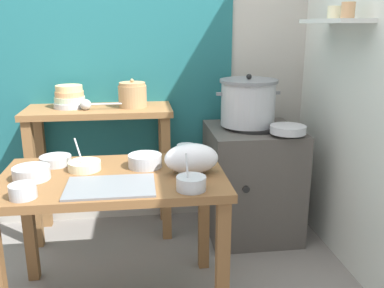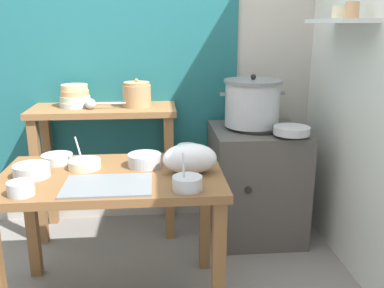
{
  "view_description": "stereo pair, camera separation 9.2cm",
  "coord_description": "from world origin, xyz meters",
  "views": [
    {
      "loc": [
        0.12,
        -1.97,
        1.43
      ],
      "look_at": [
        0.4,
        0.16,
        0.82
      ],
      "focal_mm": 39.34,
      "sensor_mm": 36.0,
      "label": 1
    },
    {
      "loc": [
        0.22,
        -1.98,
        1.43
      ],
      "look_at": [
        0.4,
        0.16,
        0.82
      ],
      "focal_mm": 39.34,
      "sensor_mm": 36.0,
      "label": 2
    }
  ],
  "objects": [
    {
      "name": "clay_pot",
      "position": [
        0.09,
        0.83,
        0.98
      ],
      "size": [
        0.19,
        0.19,
        0.19
      ],
      "color": "tan",
      "rests_on": "back_shelf_table"
    },
    {
      "name": "prep_bowl_0",
      "position": [
        -0.37,
        -0.23,
        0.75
      ],
      "size": [
        0.12,
        0.12,
        0.06
      ],
      "color": "#B7BABF",
      "rests_on": "prep_table"
    },
    {
      "name": "prep_bowl_4",
      "position": [
        -0.39,
        0.0,
        0.75
      ],
      "size": [
        0.17,
        0.17,
        0.06
      ],
      "color": "#B7BABF",
      "rests_on": "prep_table"
    },
    {
      "name": "ladle",
      "position": [
        -0.2,
        0.77,
        0.94
      ],
      "size": [
        0.31,
        0.07,
        0.07
      ],
      "color": "#B7BABF",
      "rests_on": "back_shelf_table"
    },
    {
      "name": "prep_bowl_6",
      "position": [
        0.38,
        0.25,
        0.76
      ],
      "size": [
        0.11,
        0.11,
        0.07
      ],
      "color": "#B7BABF",
      "rests_on": "prep_table"
    },
    {
      "name": "prep_bowl_2",
      "position": [
        0.35,
        -0.23,
        0.75
      ],
      "size": [
        0.13,
        0.13,
        0.16
      ],
      "color": "#B7BABF",
      "rests_on": "prep_table"
    },
    {
      "name": "plastic_bag",
      "position": [
        0.38,
        -0.01,
        0.8
      ],
      "size": [
        0.27,
        0.17,
        0.15
      ],
      "primitive_type": "ellipsoid",
      "color": "white",
      "rests_on": "prep_table"
    },
    {
      "name": "back_shelf_table",
      "position": [
        -0.14,
        0.83,
        0.68
      ],
      "size": [
        0.96,
        0.4,
        0.9
      ],
      "color": "olive",
      "rests_on": "ground"
    },
    {
      "name": "bowl_stack_enamel",
      "position": [
        -0.32,
        0.86,
        0.97
      ],
      "size": [
        0.21,
        0.21,
        0.15
      ],
      "color": "#B7BABF",
      "rests_on": "back_shelf_table"
    },
    {
      "name": "stove_block",
      "position": [
        0.89,
        0.7,
        0.38
      ],
      "size": [
        0.6,
        0.61,
        0.78
      ],
      "color": "#4C4742",
      "rests_on": "ground"
    },
    {
      "name": "wide_pan",
      "position": [
        1.04,
        0.47,
        0.8
      ],
      "size": [
        0.22,
        0.22,
        0.05
      ],
      "primitive_type": "cylinder",
      "color": "#B7BABF",
      "rests_on": "stove_block"
    },
    {
      "name": "prep_bowl_1",
      "position": [
        0.15,
        0.11,
        0.76
      ],
      "size": [
        0.17,
        0.17,
        0.07
      ],
      "color": "#B7BABF",
      "rests_on": "prep_table"
    },
    {
      "name": "serving_tray",
      "position": [
        -0.01,
        -0.16,
        0.72
      ],
      "size": [
        0.4,
        0.28,
        0.01
      ],
      "primitive_type": "cube",
      "color": "slate",
      "rests_on": "prep_table"
    },
    {
      "name": "prep_table",
      "position": [
        -0.01,
        0.01,
        0.61
      ],
      "size": [
        1.1,
        0.66,
        0.72
      ],
      "color": "brown",
      "rests_on": "ground"
    },
    {
      "name": "steamer_pot",
      "position": [
        0.85,
        0.72,
        0.93
      ],
      "size": [
        0.43,
        0.38,
        0.34
      ],
      "color": "#B7BABF",
      "rests_on": "stove_block"
    },
    {
      "name": "prep_bowl_5",
      "position": [
        -0.32,
        0.21,
        0.75
      ],
      "size": [
        0.16,
        0.16,
        0.05
      ],
      "color": "#B7BABF",
      "rests_on": "prep_table"
    },
    {
      "name": "prep_bowl_3",
      "position": [
        -0.16,
        0.1,
        0.75
      ],
      "size": [
        0.16,
        0.16,
        0.16
      ],
      "color": "beige",
      "rests_on": "prep_table"
    },
    {
      "name": "wall_right",
      "position": [
        1.4,
        0.2,
        1.3
      ],
      "size": [
        0.3,
        3.2,
        2.6
      ],
      "color": "silver",
      "rests_on": "ground"
    },
    {
      "name": "wall_back",
      "position": [
        0.08,
        1.1,
        1.3
      ],
      "size": [
        4.4,
        0.12,
        2.6
      ],
      "color": "#B2ADA3",
      "rests_on": "ground"
    }
  ]
}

